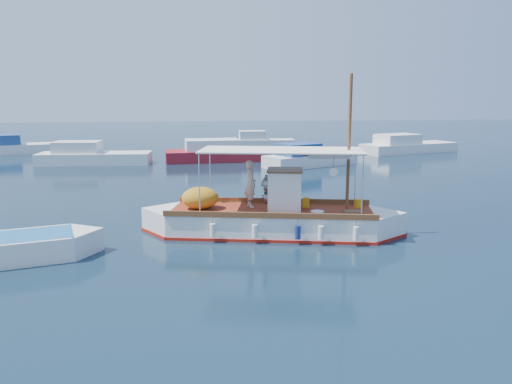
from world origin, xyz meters
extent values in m
plane|color=black|center=(0.00, 0.00, 0.00)|extent=(160.00, 160.00, 0.00)
cube|color=white|center=(0.08, 0.49, 0.32)|extent=(7.25, 3.71, 1.02)
cube|color=white|center=(-3.30, 1.21, 0.32)|extent=(2.26, 2.26, 1.02)
cube|color=white|center=(3.47, -0.24, 0.32)|extent=(2.26, 2.26, 1.02)
cube|color=#A01B0F|center=(0.08, 0.49, 0.02)|extent=(7.36, 3.80, 0.17)
cube|color=maroon|center=(0.08, 0.49, 0.81)|extent=(7.21, 3.53, 0.06)
cube|color=brown|center=(0.33, 1.63, 0.92)|extent=(6.88, 1.56, 0.18)
cube|color=brown|center=(-0.16, -0.65, 0.92)|extent=(6.88, 1.56, 0.18)
cube|color=white|center=(0.53, 0.39, 1.52)|extent=(1.33, 1.41, 1.38)
cube|color=brown|center=(0.53, 0.39, 2.24)|extent=(1.44, 1.52, 0.06)
cylinder|color=slate|center=(-0.11, 0.23, 1.80)|extent=(0.30, 0.49, 0.46)
cylinder|color=slate|center=(0.01, 0.81, 1.80)|extent=(0.30, 0.49, 0.46)
cylinder|color=slate|center=(-0.05, 0.52, 1.29)|extent=(0.30, 0.49, 0.46)
cylinder|color=brown|center=(2.61, -0.05, 3.14)|extent=(0.13, 0.13, 4.61)
cylinder|color=brown|center=(1.89, 0.10, 2.77)|extent=(1.64, 0.42, 0.07)
cylinder|color=silver|center=(-1.96, 1.97, 1.87)|extent=(0.05, 0.05, 2.08)
cylinder|color=silver|center=(-2.38, -0.02, 1.87)|extent=(0.05, 0.05, 2.08)
cylinder|color=silver|center=(3.18, 0.86, 1.87)|extent=(0.05, 0.05, 2.08)
cylinder|color=silver|center=(2.76, -1.12, 1.87)|extent=(0.05, 0.05, 2.08)
cube|color=silver|center=(0.40, 0.42, 2.93)|extent=(5.79, 3.31, 0.04)
ellipsoid|color=#BA801B|center=(-2.35, 1.01, 1.22)|extent=(1.49, 1.34, 0.78)
cube|color=orange|center=(1.36, 0.73, 1.02)|extent=(0.26, 0.21, 0.37)
cylinder|color=orange|center=(3.20, 0.48, 0.99)|extent=(0.33, 0.33, 0.31)
cube|color=brown|center=(2.71, -0.45, 0.89)|extent=(0.67, 0.53, 0.11)
cylinder|color=#B2B2B2|center=(1.51, -0.34, 0.89)|extent=(0.55, 0.55, 0.11)
cylinder|color=white|center=(1.87, -0.89, 2.33)|extent=(0.28, 0.09, 0.28)
cylinder|color=white|center=(-1.99, -0.39, 0.42)|extent=(0.22, 0.22, 0.44)
cylinder|color=navy|center=(0.71, -0.97, 0.42)|extent=(0.22, 0.22, 0.44)
cylinder|color=white|center=(2.52, -1.36, 0.42)|extent=(0.22, 0.22, 0.44)
imported|color=beige|center=(-0.58, 1.04, 1.67)|extent=(0.52, 0.68, 1.67)
cube|color=white|center=(-6.25, -0.95, 0.25)|extent=(1.75, 1.75, 0.91)
cube|color=silver|center=(-9.44, 20.07, 0.30)|extent=(7.85, 2.85, 1.00)
cube|color=silver|center=(-10.59, 20.14, 1.20)|extent=(3.20, 2.22, 0.80)
cube|color=maroon|center=(0.35, 20.73, 0.30)|extent=(9.93, 3.50, 1.00)
cube|color=silver|center=(-1.11, 20.62, 1.20)|extent=(4.06, 2.66, 0.80)
cube|color=silver|center=(5.40, 17.11, 0.30)|extent=(6.86, 4.85, 1.00)
cube|color=navy|center=(4.52, 16.68, 1.20)|extent=(3.18, 2.83, 0.80)
cube|color=silver|center=(15.68, 24.11, 0.30)|extent=(8.95, 5.13, 1.00)
cube|color=silver|center=(14.46, 23.71, 1.20)|extent=(3.94, 3.17, 0.80)
cube|color=silver|center=(-17.04, 27.42, 0.30)|extent=(6.29, 3.88, 1.00)
cube|color=navy|center=(-17.88, 27.17, 1.20)|extent=(2.81, 2.54, 0.80)
cube|color=silver|center=(3.80, 29.39, 0.30)|extent=(5.96, 2.13, 1.00)
cube|color=silver|center=(2.91, 29.41, 1.20)|extent=(2.41, 1.75, 0.80)
camera|label=1|loc=(-2.59, -16.16, 4.71)|focal=35.00mm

